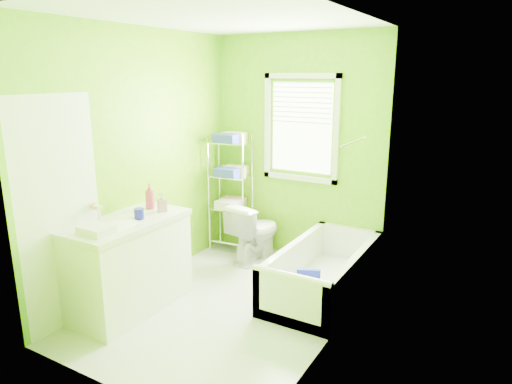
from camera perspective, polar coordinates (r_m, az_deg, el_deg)
The scene contains 9 objects.
ground at distance 4.54m, azimuth -3.17°, elevation -13.70°, with size 2.90×2.90×0.00m, color silver.
room_envelope at distance 4.05m, azimuth -3.47°, elevation 5.97°, with size 2.14×2.94×2.62m.
window at distance 5.26m, azimuth 5.66°, elevation 8.64°, with size 0.92×0.05×1.22m.
door at distance 4.17m, azimuth -23.23°, elevation -2.67°, with size 0.09×0.80×2.00m.
right_wall_decor at distance 3.62m, azimuth 10.24°, elevation 1.07°, with size 0.04×1.48×1.17m.
bathtub at distance 4.70m, azimuth 8.30°, elevation -10.62°, with size 0.73×1.57×0.51m.
toilet at distance 5.38m, azimuth -0.16°, elevation -4.95°, with size 0.40×0.69×0.71m, color white.
vanity at distance 4.42m, azimuth -15.64°, elevation -8.45°, with size 0.60×1.16×1.12m.
wire_shelf_unit at distance 5.55m, azimuth -3.05°, elevation 1.41°, with size 0.52×0.42×1.47m.
Camera 1 is at (2.21, -3.34, 2.15)m, focal length 32.00 mm.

